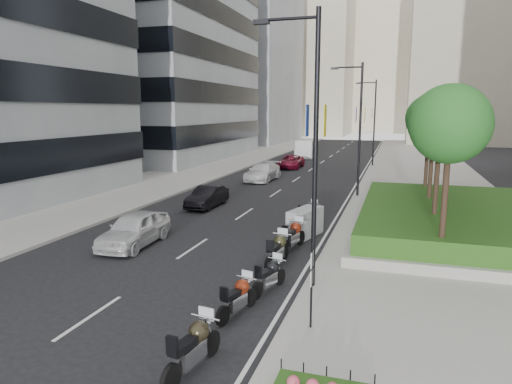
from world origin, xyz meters
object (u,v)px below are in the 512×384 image
at_px(motorcycle_1, 238,297).
at_px(delivery_van, 306,149).
at_px(lamp_post_0, 311,138).
at_px(motorcycle_2, 270,276).
at_px(motorcycle_4, 293,236).
at_px(car_a, 134,229).
at_px(car_c, 263,172).
at_px(lamp_post_1, 358,123).
at_px(parking_sign, 312,281).
at_px(motorcycle_0, 193,347).
at_px(car_d, 291,162).
at_px(car_b, 207,197).
at_px(motorcycle_3, 277,250).
at_px(lamp_post_2, 373,118).
at_px(motorcycle_6, 309,214).
at_px(motorcycle_5, 305,223).

xyz_separation_m(motorcycle_1, delivery_van, (-6.89, 45.26, 0.51)).
height_order(lamp_post_0, motorcycle_2, lamp_post_0).
distance_m(motorcycle_2, motorcycle_4, 4.74).
bearing_deg(car_a, car_c, 87.53).
height_order(lamp_post_1, parking_sign, lamp_post_1).
xyz_separation_m(motorcycle_0, car_d, (-6.34, 37.17, 0.06)).
xyz_separation_m(parking_sign, car_b, (-9.10, 14.09, -0.81)).
distance_m(motorcycle_1, car_b, 15.30).
relative_size(parking_sign, motorcycle_3, 1.08).
relative_size(lamp_post_2, motorcycle_3, 3.89).
relative_size(motorcycle_2, motorcycle_6, 0.95).
bearing_deg(motorcycle_2, car_a, 81.19).
xyz_separation_m(lamp_post_0, motorcycle_3, (-1.56, 1.92, -4.45)).
relative_size(lamp_post_1, car_c, 1.76).
distance_m(car_b, delivery_van, 31.59).
bearing_deg(car_a, motorcycle_4, 9.89).
relative_size(motorcycle_3, car_b, 0.59).
height_order(lamp_post_0, car_c, lamp_post_0).
height_order(lamp_post_1, motorcycle_3, lamp_post_1).
bearing_deg(parking_sign, motorcycle_5, 102.21).
distance_m(motorcycle_1, car_a, 8.53).
relative_size(motorcycle_2, motorcycle_5, 0.84).
bearing_deg(motorcycle_0, motorcycle_1, 8.99).
xyz_separation_m(parking_sign, motorcycle_4, (-2.10, 7.15, -0.84)).
distance_m(lamp_post_1, motorcycle_5, 11.62).
distance_m(lamp_post_0, motorcycle_4, 6.25).
xyz_separation_m(parking_sign, motorcycle_5, (-2.02, 9.33, -0.79)).
bearing_deg(car_d, motorcycle_5, -76.42).
height_order(motorcycle_3, car_d, car_d).
bearing_deg(lamp_post_1, motorcycle_4, -96.43).
distance_m(lamp_post_0, motorcycle_1, 5.44).
bearing_deg(motorcycle_6, parking_sign, -147.56).
bearing_deg(parking_sign, lamp_post_0, 102.33).
bearing_deg(delivery_van, motorcycle_0, -84.77).
bearing_deg(motorcycle_4, lamp_post_2, 9.77).
bearing_deg(car_c, motorcycle_3, -69.29).
bearing_deg(motorcycle_1, motorcycle_0, -166.14).
relative_size(parking_sign, motorcycle_4, 1.09).
height_order(motorcycle_2, car_b, car_b).
distance_m(motorcycle_1, motorcycle_3, 4.51).
bearing_deg(motorcycle_1, car_c, 28.51).
distance_m(lamp_post_2, motorcycle_5, 29.03).
distance_m(lamp_post_2, motorcycle_2, 35.89).
xyz_separation_m(lamp_post_1, car_c, (-8.25, 5.54, -4.33)).
xyz_separation_m(motorcycle_1, motorcycle_6, (-0.05, 11.14, 0.04)).
relative_size(motorcycle_4, motorcycle_6, 1.10).
height_order(lamp_post_1, motorcycle_0, lamp_post_1).
relative_size(parking_sign, motorcycle_6, 1.20).
xyz_separation_m(lamp_post_1, motorcycle_2, (-1.17, -17.58, -4.53)).
bearing_deg(motorcycle_1, motorcycle_2, 2.34).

